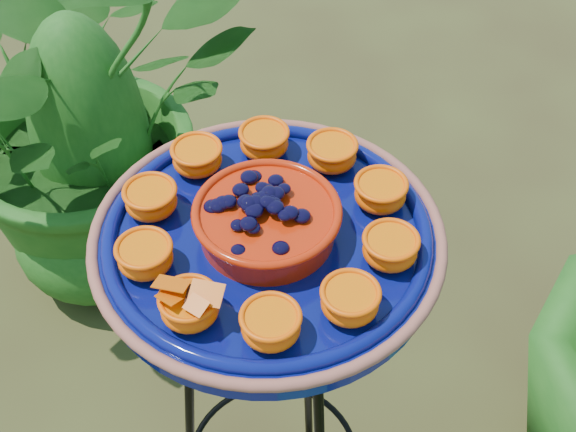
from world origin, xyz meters
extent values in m
torus|color=black|center=(0.07, 0.12, 0.85)|extent=(0.27, 0.27, 0.02)
cylinder|color=black|center=(0.08, 0.26, 0.43)|extent=(0.03, 0.08, 0.85)
cylinder|color=black|center=(-0.06, 0.07, 0.43)|extent=(0.08, 0.05, 0.85)
cylinder|color=#080F5F|center=(0.07, 0.12, 0.88)|extent=(0.48, 0.48, 0.04)
torus|color=#955143|center=(0.07, 0.12, 0.90)|extent=(0.46, 0.46, 0.02)
torus|color=#080F5F|center=(0.07, 0.12, 0.90)|extent=(0.42, 0.42, 0.02)
cylinder|color=#BA2006|center=(0.07, 0.12, 0.92)|extent=(0.19, 0.19, 0.04)
torus|color=#BA2006|center=(0.07, 0.12, 0.94)|extent=(0.19, 0.19, 0.01)
ellipsoid|color=black|center=(0.07, 0.12, 0.95)|extent=(0.15, 0.15, 0.03)
ellipsoid|color=#FF5C02|center=(0.22, 0.13, 0.92)|extent=(0.07, 0.07, 0.03)
cylinder|color=orange|center=(0.22, 0.13, 0.93)|extent=(0.06, 0.06, 0.01)
ellipsoid|color=#FF5C02|center=(0.19, 0.22, 0.92)|extent=(0.07, 0.07, 0.03)
cylinder|color=orange|center=(0.19, 0.22, 0.93)|extent=(0.06, 0.06, 0.01)
ellipsoid|color=#FF5C02|center=(0.11, 0.27, 0.92)|extent=(0.07, 0.07, 0.03)
cylinder|color=orange|center=(0.11, 0.27, 0.93)|extent=(0.06, 0.06, 0.01)
ellipsoid|color=#FF5C02|center=(0.01, 0.27, 0.92)|extent=(0.07, 0.07, 0.03)
cylinder|color=orange|center=(0.01, 0.27, 0.93)|extent=(0.06, 0.06, 0.01)
ellipsoid|color=#FF5C02|center=(-0.07, 0.21, 0.92)|extent=(0.07, 0.07, 0.03)
cylinder|color=orange|center=(-0.07, 0.21, 0.93)|extent=(0.06, 0.06, 0.01)
ellipsoid|color=#FF5C02|center=(-0.09, 0.11, 0.92)|extent=(0.07, 0.07, 0.03)
cylinder|color=orange|center=(-0.09, 0.11, 0.93)|extent=(0.06, 0.06, 0.01)
ellipsoid|color=#FF5C02|center=(-0.05, 0.02, 0.92)|extent=(0.07, 0.07, 0.03)
cylinder|color=orange|center=(-0.05, 0.02, 0.93)|extent=(0.06, 0.06, 0.01)
ellipsoid|color=#FF5C02|center=(0.03, -0.03, 0.92)|extent=(0.07, 0.07, 0.03)
cylinder|color=orange|center=(0.03, -0.03, 0.93)|extent=(0.06, 0.06, 0.01)
ellipsoid|color=#FF5C02|center=(0.12, -0.02, 0.92)|extent=(0.07, 0.07, 0.03)
cylinder|color=orange|center=(0.12, -0.02, 0.93)|extent=(0.06, 0.06, 0.01)
ellipsoid|color=#FF5C02|center=(0.20, 0.04, 0.92)|extent=(0.07, 0.07, 0.03)
cylinder|color=orange|center=(0.20, 0.04, 0.93)|extent=(0.06, 0.06, 0.01)
cylinder|color=black|center=(0.03, -0.03, 0.94)|extent=(0.01, 0.03, 0.00)
cube|color=#FF5F05|center=(0.00, -0.03, 0.95)|extent=(0.04, 0.03, 0.01)
cube|color=#FF5F05|center=(0.05, -0.03, 0.95)|extent=(0.04, 0.03, 0.01)
imported|color=#1A5115|center=(-0.62, 0.74, 0.47)|extent=(1.10, 1.12, 0.94)
camera|label=1|loc=(0.31, -0.52, 1.65)|focal=50.00mm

